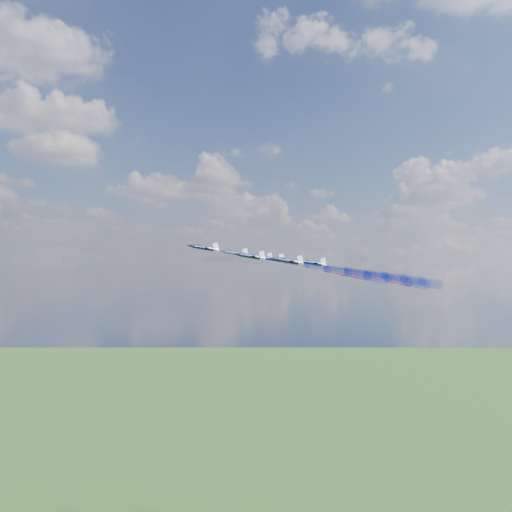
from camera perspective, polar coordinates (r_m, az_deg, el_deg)
jet_lead at (r=169.14m, az=-5.34°, el=0.82°), size 12.38×10.63×4.76m
trail_lead at (r=175.69m, az=2.65°, el=-0.52°), size 40.95×12.58×10.11m
jet_inner_left at (r=164.05m, az=-0.60°, el=-0.03°), size 12.38×10.63×4.76m
trail_inner_left at (r=172.63m, az=7.37°, el=-1.37°), size 40.95×12.58×10.11m
jet_inner_right at (r=179.26m, az=-2.23°, el=0.29°), size 12.38×10.63×4.76m
trail_inner_right at (r=187.02m, az=5.18°, el=-0.96°), size 40.95×12.58×10.11m
jet_outer_left at (r=157.10m, az=3.30°, el=-0.53°), size 12.38×10.63×4.76m
trail_outer_left at (r=167.30m, az=11.35°, el=-1.88°), size 40.95×12.58×10.11m
jet_center_third at (r=173.22m, az=1.50°, el=-0.28°), size 12.38×10.63×4.76m
trail_center_third at (r=182.56m, az=8.95°, el=-1.53°), size 40.95×12.58×10.11m
jet_outer_right at (r=190.29m, az=0.38°, el=-0.14°), size 12.38×10.63×4.76m
trail_outer_right at (r=199.03m, az=7.25°, el=-1.29°), size 40.95×12.58×10.11m
jet_rear_left at (r=170.52m, az=5.78°, el=-0.72°), size 12.38×10.63×4.76m
trail_rear_left at (r=181.56m, az=13.06°, el=-1.95°), size 40.95×12.58×10.11m
jet_rear_right at (r=186.14m, az=3.55°, el=-0.70°), size 12.38×10.63×4.76m
trail_rear_right at (r=196.20m, az=10.39°, el=-1.84°), size 40.95×12.58×10.11m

